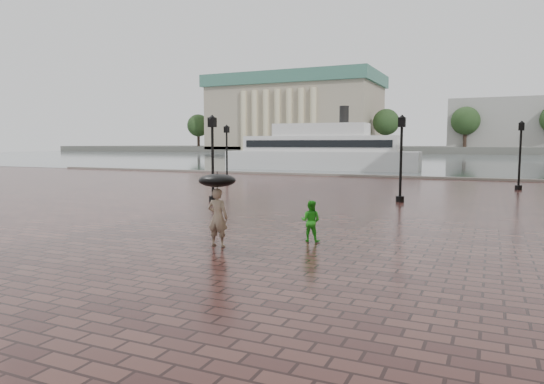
% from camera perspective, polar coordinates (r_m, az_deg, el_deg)
% --- Properties ---
extents(ground, '(300.00, 300.00, 0.00)m').
position_cam_1_polar(ground, '(14.25, -7.23, -6.72)').
color(ground, '#341917').
rests_on(ground, ground).
extents(harbour_water, '(240.00, 240.00, 0.00)m').
position_cam_1_polar(harbour_water, '(104.13, 20.42, 3.70)').
color(harbour_water, '#485558').
rests_on(harbour_water, ground).
extents(quay_edge, '(80.00, 0.60, 0.30)m').
position_cam_1_polar(quay_edge, '(44.54, 14.90, 1.61)').
color(quay_edge, slate).
rests_on(quay_edge, ground).
extents(far_shore, '(300.00, 60.00, 2.00)m').
position_cam_1_polar(far_shore, '(172.00, 22.05, 4.64)').
color(far_shore, '#4C4C47').
rests_on(far_shore, ground).
extents(museum, '(57.00, 32.50, 26.00)m').
position_cam_1_polar(museum, '(168.75, 2.73, 9.43)').
color(museum, gray).
rests_on(museum, ground).
extents(far_trees, '(188.00, 8.00, 13.50)m').
position_cam_1_polar(far_trees, '(150.14, 21.81, 7.77)').
color(far_trees, '#2D2119').
rests_on(far_trees, ground).
extents(street_lamps, '(21.44, 14.44, 4.40)m').
position_cam_1_polar(street_lamps, '(30.64, 7.69, 4.32)').
color(street_lamps, black).
rests_on(street_lamps, ground).
extents(adult_pedestrian, '(0.65, 0.44, 1.75)m').
position_cam_1_polar(adult_pedestrian, '(14.47, -6.41, -2.99)').
color(adult_pedestrian, gray).
rests_on(adult_pedestrian, ground).
extents(child_pedestrian, '(0.64, 0.51, 1.30)m').
position_cam_1_polar(child_pedestrian, '(15.19, 4.58, -3.42)').
color(child_pedestrian, green).
rests_on(child_pedestrian, ground).
extents(ferry_near, '(22.49, 6.60, 7.29)m').
position_cam_1_polar(ferry_near, '(56.82, 5.79, 4.84)').
color(ferry_near, silver).
rests_on(ferry_near, ground).
extents(umbrella, '(1.10, 1.10, 1.16)m').
position_cam_1_polar(umbrella, '(14.34, -6.46, 1.36)').
color(umbrella, black).
rests_on(umbrella, ground).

